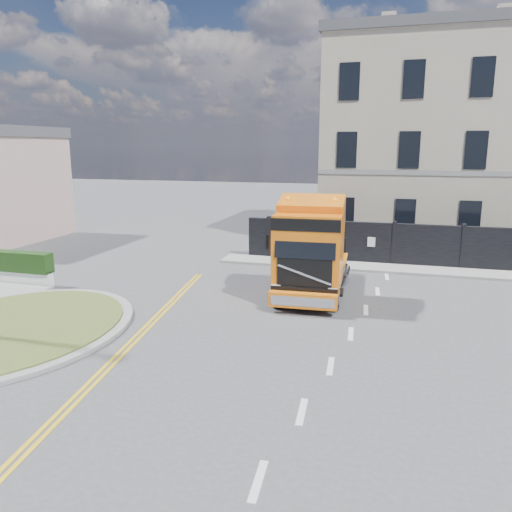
% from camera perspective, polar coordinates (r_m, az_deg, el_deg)
% --- Properties ---
extents(ground, '(120.00, 120.00, 0.00)m').
position_cam_1_polar(ground, '(16.18, 0.36, -7.37)').
color(ground, '#424244').
rests_on(ground, ground).
extents(traffic_island, '(6.80, 6.80, 0.17)m').
position_cam_1_polar(traffic_island, '(16.96, -26.31, -7.48)').
color(traffic_island, gray).
rests_on(traffic_island, ground).
extents(hoarding_fence, '(18.80, 0.25, 2.00)m').
position_cam_1_polar(hoarding_fence, '(24.22, 21.46, 0.90)').
color(hoarding_fence, black).
rests_on(hoarding_fence, ground).
extents(georgian_building, '(12.30, 10.30, 12.80)m').
position_cam_1_polar(georgian_building, '(31.23, 19.87, 12.25)').
color(georgian_building, '#AFA68B').
rests_on(georgian_building, ground).
extents(pavement_far, '(20.00, 1.60, 0.12)m').
position_cam_1_polar(pavement_far, '(23.49, 20.14, -1.69)').
color(pavement_far, gray).
rests_on(pavement_far, ground).
extents(truck, '(2.57, 6.21, 3.66)m').
position_cam_1_polar(truck, '(18.27, 6.30, 0.21)').
color(truck, black).
rests_on(truck, ground).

